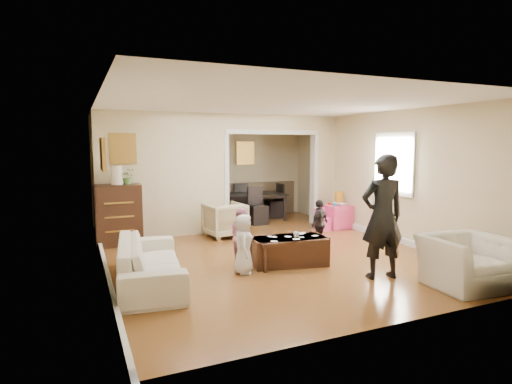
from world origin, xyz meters
name	(u,v)px	position (x,y,z in m)	size (l,w,h in m)	color
floor	(260,249)	(0.00, 0.00, 0.00)	(7.00, 7.00, 0.00)	brown
partition_left	(165,175)	(-1.38, 1.80, 1.30)	(2.75, 0.18, 2.60)	beige
partition_right	(322,170)	(2.48, 1.80, 1.30)	(0.55, 0.18, 2.60)	beige
partition_header	(272,123)	(1.10, 1.80, 2.42)	(2.22, 0.18, 0.35)	beige
window_pane	(394,164)	(2.73, -0.40, 1.55)	(0.03, 0.95, 1.10)	white
framed_art_partition	(123,149)	(-2.20, 1.70, 1.85)	(0.45, 0.03, 0.55)	brown
framed_art_sofa_wall	(103,154)	(-2.71, -0.60, 1.80)	(0.03, 0.55, 0.40)	brown
framed_art_alcove	(245,153)	(1.10, 3.44, 1.70)	(0.45, 0.03, 0.55)	brown
sofa	(150,262)	(-2.17, -1.08, 0.31)	(2.12, 0.83, 0.62)	beige
armchair_back	(225,220)	(-0.25, 1.28, 0.36)	(0.76, 0.78, 0.71)	tan
armchair_front	(466,262)	(1.77, -2.93, 0.34)	(1.06, 0.93, 0.69)	beige
dresser	(118,215)	(-2.36, 1.42, 0.59)	(0.85, 0.48, 1.17)	#341A0F
table_lamp	(117,175)	(-2.36, 1.42, 1.35)	(0.22, 0.22, 0.36)	beige
potted_plant	(128,176)	(-2.16, 1.42, 1.32)	(0.27, 0.23, 0.30)	#497032
coffee_table	(289,251)	(0.04, -1.04, 0.22)	(1.19, 0.59, 0.44)	#3C1E13
coffee_cup	(296,235)	(0.14, -1.09, 0.49)	(0.10, 0.10, 0.09)	silver
play_table	(337,217)	(2.44, 1.09, 0.27)	(0.56, 0.56, 0.53)	#D8396C
cereal_box	(339,198)	(2.56, 1.19, 0.68)	(0.20, 0.07, 0.30)	yellow
cyan_cup	(335,204)	(2.34, 1.04, 0.57)	(0.08, 0.08, 0.08)	#27AAC6
toy_block	(330,204)	(2.32, 1.21, 0.56)	(0.08, 0.06, 0.05)	red
play_bowl	(342,205)	(2.49, 0.97, 0.56)	(0.22, 0.22, 0.05)	white
dining_table	(248,207)	(0.95, 2.89, 0.34)	(1.91, 1.07, 0.67)	black
adult_person	(382,217)	(0.94, -2.18, 0.90)	(0.66, 0.43, 1.81)	black
child_kneel_a	(244,244)	(-0.81, -1.19, 0.45)	(0.44, 0.29, 0.90)	silver
child_kneel_b	(242,236)	(-0.66, -0.74, 0.46)	(0.45, 0.35, 0.93)	#CB7F9A
child_toddler	(320,224)	(1.09, -0.29, 0.45)	(0.53, 0.22, 0.91)	black
craft_papers	(292,237)	(0.09, -1.03, 0.45)	(0.90, 0.46, 0.00)	white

